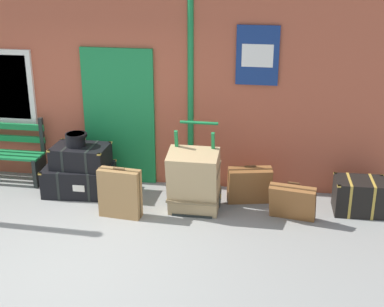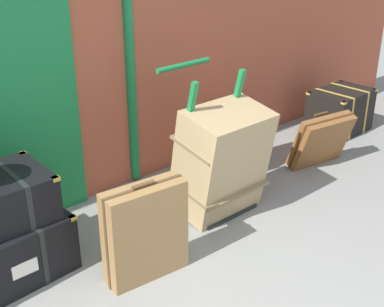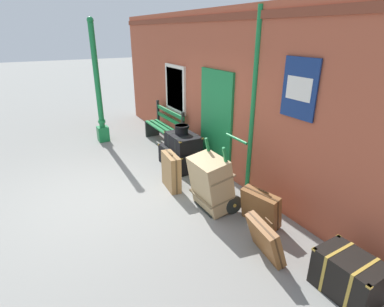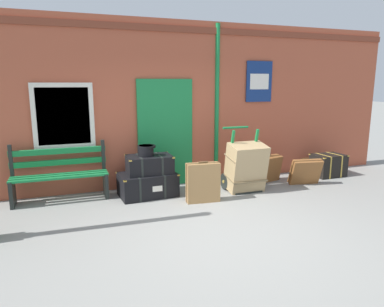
# 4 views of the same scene
# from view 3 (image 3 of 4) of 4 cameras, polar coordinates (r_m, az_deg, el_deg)

# --- Properties ---
(ground_plane) EXTENTS (60.00, 60.00, 0.00)m
(ground_plane) POSITION_cam_3_polar(r_m,az_deg,el_deg) (5.78, -16.31, -7.84)
(ground_plane) COLOR gray
(brick_facade) EXTENTS (10.40, 0.35, 3.20)m
(brick_facade) POSITION_cam_3_polar(r_m,az_deg,el_deg) (6.23, 6.13, 10.82)
(brick_facade) COLOR #AD5138
(brick_facade) RESTS_ON ground
(lamp_post) EXTENTS (0.28, 0.28, 3.11)m
(lamp_post) POSITION_cam_3_polar(r_m,az_deg,el_deg) (8.37, -17.03, 10.01)
(lamp_post) COLOR #197A3D
(lamp_post) RESTS_ON ground
(platform_bench) EXTENTS (1.60, 0.43, 1.01)m
(platform_bench) POSITION_cam_3_polar(r_m,az_deg,el_deg) (8.01, -5.09, 4.87)
(platform_bench) COLOR #197A3D
(platform_bench) RESTS_ON ground
(steamer_trunk_base) EXTENTS (1.05, 0.72, 0.43)m
(steamer_trunk_base) POSITION_cam_3_polar(r_m,az_deg,el_deg) (6.72, -1.92, -0.62)
(steamer_trunk_base) COLOR black
(steamer_trunk_base) RESTS_ON ground
(steamer_trunk_middle) EXTENTS (0.82, 0.56, 0.33)m
(steamer_trunk_middle) POSITION_cam_3_polar(r_m,az_deg,el_deg) (6.55, -1.70, 2.26)
(steamer_trunk_middle) COLOR black
(steamer_trunk_middle) RESTS_ON steamer_trunk_base
(round_hatbox) EXTENTS (0.32, 0.30, 0.19)m
(round_hatbox) POSITION_cam_3_polar(r_m,az_deg,el_deg) (6.52, -1.97, 4.65)
(round_hatbox) COLOR black
(round_hatbox) RESTS_ON steamer_trunk_middle
(porters_trolley) EXTENTS (0.71, 0.65, 1.19)m
(porters_trolley) POSITION_cam_3_polar(r_m,az_deg,el_deg) (5.20, 5.22, -7.08)
(porters_trolley) COLOR black
(porters_trolley) RESTS_ON ground
(large_brown_trunk) EXTENTS (0.70, 0.59, 0.94)m
(large_brown_trunk) POSITION_cam_3_polar(r_m,az_deg,el_deg) (5.02, 3.62, -5.56)
(large_brown_trunk) COLOR tan
(large_brown_trunk) RESTS_ON ground
(suitcase_tan) EXTENTS (0.65, 0.40, 0.55)m
(suitcase_tan) POSITION_cam_3_polar(r_m,az_deg,el_deg) (4.23, 13.53, -15.32)
(suitcase_tan) COLOR brown
(suitcase_tan) RESTS_ON ground
(suitcase_charcoal) EXTENTS (0.59, 0.25, 0.72)m
(suitcase_charcoal) POSITION_cam_3_polar(r_m,az_deg,el_deg) (5.73, -3.92, -3.38)
(suitcase_charcoal) COLOR olive
(suitcase_charcoal) RESTS_ON ground
(suitcase_cream) EXTENTS (0.66, 0.41, 0.57)m
(suitcase_cream) POSITION_cam_3_polar(r_m,az_deg,el_deg) (4.84, 12.74, -9.85)
(suitcase_cream) COLOR brown
(suitcase_cream) RESTS_ON ground
(corner_trunk) EXTENTS (0.71, 0.51, 0.49)m
(corner_trunk) POSITION_cam_3_polar(r_m,az_deg,el_deg) (4.08, 27.24, -19.62)
(corner_trunk) COLOR black
(corner_trunk) RESTS_ON ground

